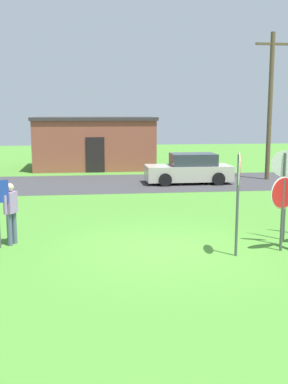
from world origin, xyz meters
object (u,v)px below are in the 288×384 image
(stop_sign_leaning_left, at_px, (284,182))
(stop_sign_rear_right, at_px, (283,201))
(utility_pole, at_px, (270,104))
(parked_car_on_street, at_px, (189,170))
(stop_sign_rear_left, at_px, (286,181))
(stop_sign_tallest, at_px, (238,185))
(person_in_teal, at_px, (11,210))

(stop_sign_leaning_left, height_order, stop_sign_rear_right, stop_sign_leaning_left)
(stop_sign_rear_right, bearing_deg, utility_pole, 69.92)
(parked_car_on_street, height_order, stop_sign_rear_left, stop_sign_rear_left)
(utility_pole, xyz_separation_m, stop_sign_tallest, (-5.96, -13.03, -2.17))
(stop_sign_rear_right, bearing_deg, stop_sign_leaning_left, 66.72)
(utility_pole, xyz_separation_m, stop_sign_rear_left, (-4.15, -11.73, -2.31))
(stop_sign_leaning_left, bearing_deg, person_in_teal, 172.41)
(person_in_teal, bearing_deg, stop_sign_tallest, -17.04)
(utility_pole, relative_size, person_in_teal, 4.51)
(parked_car_on_street, relative_size, stop_sign_rear_right, 2.20)
(stop_sign_rear_left, height_order, stop_sign_tallest, stop_sign_tallest)
(utility_pole, relative_size, parked_car_on_street, 1.77)
(parked_car_on_street, bearing_deg, stop_sign_rear_left, -88.46)
(stop_sign_leaning_left, bearing_deg, stop_sign_rear_left, 60.48)
(stop_sign_rear_left, relative_size, person_in_teal, 1.50)
(stop_sign_leaning_left, xyz_separation_m, person_in_teal, (-7.27, 0.97, -0.79))
(stop_sign_rear_left, bearing_deg, utility_pole, 70.50)
(stop_sign_leaning_left, xyz_separation_m, stop_sign_tallest, (-1.52, -0.79, 0.08))
(utility_pole, bearing_deg, stop_sign_rear_left, -109.50)
(stop_sign_tallest, bearing_deg, person_in_teal, 162.96)
(parked_car_on_street, relative_size, stop_sign_leaning_left, 1.67)
(stop_sign_leaning_left, distance_m, stop_sign_tallest, 1.72)
(stop_sign_tallest, relative_size, person_in_teal, 1.55)
(utility_pole, height_order, person_in_teal, utility_pole)
(person_in_teal, bearing_deg, utility_pole, 43.88)
(stop_sign_rear_left, xyz_separation_m, person_in_teal, (-7.56, 0.46, -0.73))
(parked_car_on_street, distance_m, stop_sign_leaning_left, 11.46)
(stop_sign_rear_right, relative_size, stop_sign_tallest, 0.74)
(utility_pole, bearing_deg, stop_sign_rear_right, -110.08)
(stop_sign_rear_left, bearing_deg, person_in_teal, 176.50)
(stop_sign_rear_right, distance_m, person_in_teal, 7.22)
(stop_sign_rear_right, bearing_deg, stop_sign_tallest, -167.60)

